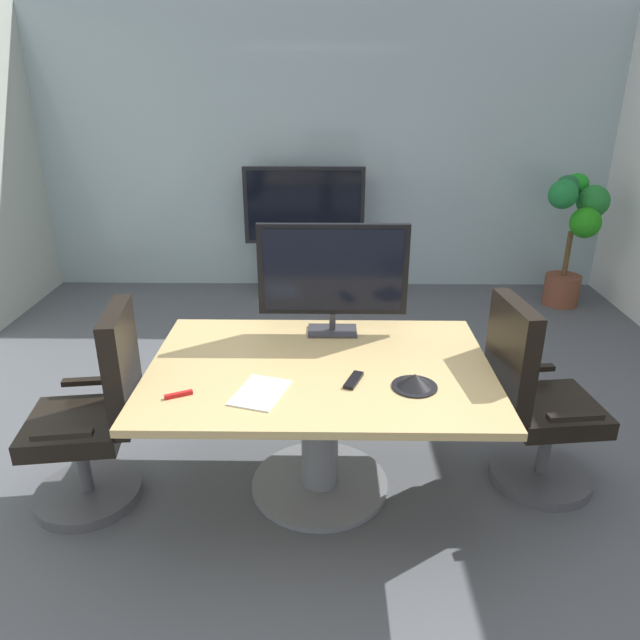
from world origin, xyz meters
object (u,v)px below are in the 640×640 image
at_px(wall_display_unit, 305,253).
at_px(remote_control, 354,380).
at_px(office_chair_left, 96,425).
at_px(tv_monitor, 333,273).
at_px(office_chair_right, 534,411).
at_px(potted_plant, 574,228).
at_px(conference_phone, 415,381).
at_px(conference_table, 319,399).

relative_size(wall_display_unit, remote_control, 7.71).
distance_m(office_chair_left, tv_monitor, 1.50).
relative_size(tv_monitor, remote_control, 4.94).
bearing_deg(office_chair_right, potted_plant, -30.34).
height_order(tv_monitor, remote_control, tv_monitor).
relative_size(wall_display_unit, conference_phone, 5.95).
bearing_deg(wall_display_unit, office_chair_left, -106.39).
bearing_deg(wall_display_unit, remote_control, -83.68).
height_order(wall_display_unit, remote_control, wall_display_unit).
bearing_deg(office_chair_left, office_chair_right, 86.45).
xyz_separation_m(conference_table, conference_phone, (0.46, -0.22, 0.23)).
relative_size(office_chair_left, conference_phone, 4.95).
relative_size(conference_table, office_chair_right, 1.61).
bearing_deg(office_chair_left, tv_monitor, 106.24).
bearing_deg(conference_table, potted_plant, 49.95).
bearing_deg(conference_table, remote_control, -44.83).
bearing_deg(office_chair_left, conference_table, 87.71).
xyz_separation_m(conference_table, office_chair_left, (-1.16, -0.11, -0.10)).
xyz_separation_m(office_chair_left, potted_plant, (3.54, 2.95, 0.33)).
xyz_separation_m(tv_monitor, remote_control, (0.10, -0.60, -0.35)).
bearing_deg(remote_control, potted_plant, 74.25).
height_order(conference_table, tv_monitor, tv_monitor).
height_order(office_chair_left, wall_display_unit, wall_display_unit).
distance_m(potted_plant, remote_control, 3.73).
bearing_deg(office_chair_right, tv_monitor, 64.40).
xyz_separation_m(potted_plant, conference_phone, (-1.92, -3.05, -0.00)).
relative_size(office_chair_right, conference_phone, 4.95).
bearing_deg(wall_display_unit, conference_table, -86.39).
relative_size(potted_plant, conference_phone, 5.79).
relative_size(conference_table, wall_display_unit, 1.34).
height_order(office_chair_left, office_chair_right, same).
relative_size(office_chair_right, tv_monitor, 1.30).
xyz_separation_m(office_chair_left, office_chair_right, (2.32, 0.17, 0.00)).
xyz_separation_m(conference_table, wall_display_unit, (-0.20, 3.15, -0.12)).
bearing_deg(tv_monitor, conference_phone, -59.27).
bearing_deg(conference_phone, tv_monitor, 120.73).
relative_size(tv_monitor, wall_display_unit, 0.64).
bearing_deg(wall_display_unit, conference_phone, -78.98).
height_order(conference_table, wall_display_unit, wall_display_unit).
relative_size(office_chair_left, wall_display_unit, 0.83).
bearing_deg(tv_monitor, office_chair_right, -19.07).
bearing_deg(remote_control, tv_monitor, 120.02).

